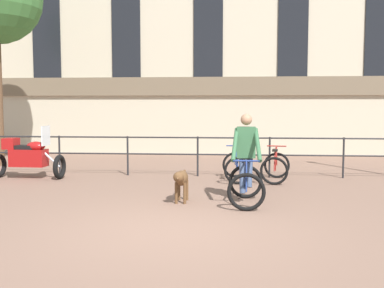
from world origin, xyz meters
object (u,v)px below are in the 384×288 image
object	(u,v)px
cyclist_with_bike	(246,163)
parked_bicycle_mid_left	(275,167)
dog	(181,179)
parked_motorcycle	(28,157)
parked_bicycle_near_lamp	(237,166)

from	to	relation	value
cyclist_with_bike	parked_bicycle_mid_left	xyz separation A→B (m)	(0.81, 2.54, -0.41)
dog	parked_motorcycle	xyz separation A→B (m)	(-4.21, 2.56, 0.11)
parked_motorcycle	parked_bicycle_mid_left	bearing A→B (deg)	-86.40
cyclist_with_bike	parked_bicycle_near_lamp	xyz separation A→B (m)	(-0.14, 2.54, -0.41)
cyclist_with_bike	parked_bicycle_near_lamp	bearing A→B (deg)	94.33
parked_motorcycle	parked_bicycle_near_lamp	size ratio (longest dim) A/B	1.57
dog	cyclist_with_bike	bearing A→B (deg)	7.19
parked_motorcycle	parked_bicycle_near_lamp	bearing A→B (deg)	-86.28
parked_bicycle_near_lamp	parked_bicycle_mid_left	bearing A→B (deg)	176.93
dog	parked_motorcycle	size ratio (longest dim) A/B	0.51
parked_bicycle_near_lamp	parked_motorcycle	bearing A→B (deg)	-2.25
parked_motorcycle	parked_bicycle_mid_left	xyz separation A→B (m)	(6.26, 0.08, -0.20)
parked_motorcycle	dog	bearing A→B (deg)	-118.40
dog	parked_motorcycle	world-z (taller)	parked_motorcycle
dog	parked_motorcycle	distance (m)	4.93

